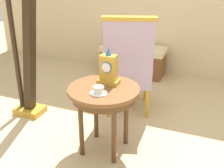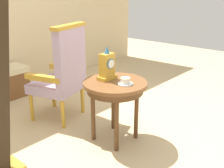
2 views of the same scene
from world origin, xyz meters
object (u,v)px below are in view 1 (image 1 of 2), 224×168
object	(u,v)px
armchair	(128,64)
harp	(25,52)
side_table	(104,96)
mantel_clock	(108,69)
window_bench	(133,60)
teacup_left	(99,90)

from	to	relation	value
armchair	harp	bearing A→B (deg)	-156.02
harp	side_table	bearing A→B (deg)	-16.76
mantel_clock	harp	distance (m)	1.07
armchair	window_bench	distance (m)	1.28
armchair	teacup_left	bearing A→B (deg)	-87.16
window_bench	harp	bearing A→B (deg)	-113.22
mantel_clock	armchair	distance (m)	0.69
armchair	harp	distance (m)	1.12
teacup_left	harp	distance (m)	1.15
side_table	mantel_clock	world-z (taller)	mantel_clock
mantel_clock	harp	world-z (taller)	harp
teacup_left	mantel_clock	distance (m)	0.25
mantel_clock	window_bench	xyz separation A→B (m)	(-0.35, 1.84, -0.55)
window_bench	mantel_clock	bearing A→B (deg)	-79.17
armchair	window_bench	size ratio (longest dim) A/B	1.17
side_table	armchair	xyz separation A→B (m)	(-0.04, 0.77, 0.04)
mantel_clock	harp	bearing A→B (deg)	168.53
armchair	window_bench	world-z (taller)	armchair
mantel_clock	teacup_left	bearing A→B (deg)	-88.21
armchair	harp	world-z (taller)	harp
harp	window_bench	xyz separation A→B (m)	(0.70, 1.63, -0.52)
harp	teacup_left	bearing A→B (deg)	-22.65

